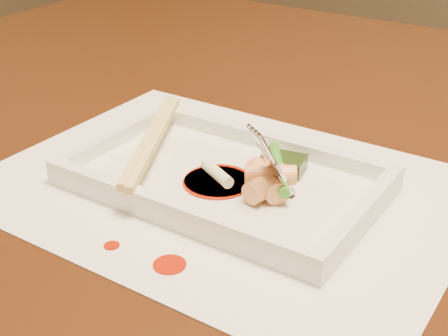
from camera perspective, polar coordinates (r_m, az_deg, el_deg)
The scene contains 22 objects.
table at distance 0.70m, azimuth 11.91°, elevation -4.64°, with size 1.40×0.90×0.75m.
placemat at distance 0.54m, azimuth 0.00°, elevation -1.77°, with size 0.40×0.30×0.00m, color white.
sauce_splatter_a at distance 0.44m, azimuth -4.99°, elevation -8.79°, with size 0.02×0.02×0.00m, color #A61A04.
sauce_splatter_b at distance 0.47m, azimuth -10.23°, elevation -6.99°, with size 0.01×0.01×0.00m, color #A61A04.
plate_base at distance 0.54m, azimuth 0.00°, elevation -1.32°, with size 0.26×0.16×0.01m, color white.
plate_rim_far at distance 0.59m, azimuth 3.98°, elevation 2.55°, with size 0.26×0.01×0.01m, color white.
plate_rim_near at distance 0.48m, azimuth -4.89°, elevation -3.77°, with size 0.26×0.01×0.01m, color white.
plate_rim_left at distance 0.60m, azimuth -9.94°, elevation 2.78°, with size 0.01×0.14×0.01m, color white.
plate_rim_right at distance 0.48m, azimuth 12.42°, elevation -4.09°, with size 0.01×0.14×0.01m, color white.
veg_piece at distance 0.55m, azimuth 5.39°, elevation 0.46°, with size 0.04×0.03×0.01m, color black.
scallion_white at distance 0.52m, azimuth -0.67°, elevation -0.46°, with size 0.01×0.01×0.04m, color #EAEACC.
scallion_green at distance 0.52m, azimuth 5.04°, elevation -0.04°, with size 0.01×0.01×0.09m, color #278C16.
chopstick_a at distance 0.57m, azimuth -6.90°, elevation 2.78°, with size 0.01×0.19×0.01m, color #DECA6F.
chopstick_b at distance 0.57m, azimuth -6.28°, elevation 2.59°, with size 0.01×0.19×0.01m, color #DECA6F.
fork at distance 0.49m, azimuth 8.13°, elevation 5.40°, with size 0.09×0.10×0.14m, color silver, non-canonical shape.
sauce_blob_0 at distance 0.53m, azimuth -0.66°, elevation -1.33°, with size 0.06×0.06×0.00m, color #A61A04.
sauce_blob_1 at distance 0.53m, azimuth 0.38°, elevation -1.25°, with size 0.04×0.04×0.00m, color #A61A04.
sauce_blob_2 at distance 0.53m, azimuth -0.51°, elevation -1.15°, with size 0.06×0.06×0.00m, color #A61A04.
rice_cake_0 at distance 0.51m, azimuth 4.14°, elevation -1.30°, with size 0.02×0.02×0.04m, color #FFBE77.
rice_cake_1 at distance 0.51m, azimuth 3.88°, elevation -1.14°, with size 0.02×0.02×0.05m, color #FFBE77.
rice_cake_2 at distance 0.51m, azimuth 4.26°, elevation -0.64°, with size 0.02×0.02×0.04m, color #FFBE77.
rice_cake_3 at distance 0.50m, azimuth 3.92°, elevation -1.68°, with size 0.02×0.02×0.04m, color #FFBE77.
Camera 1 is at (0.20, -0.56, 1.02)m, focal length 50.00 mm.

